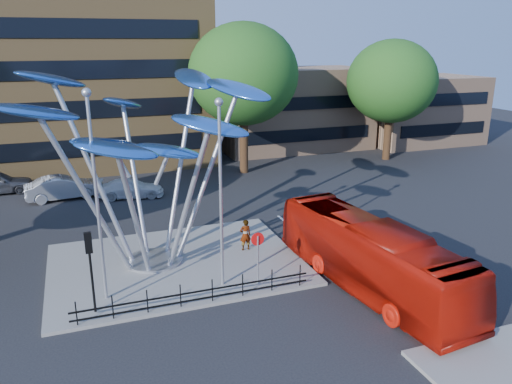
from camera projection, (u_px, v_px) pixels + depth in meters
name	position (u px, v px, depth m)	size (l,w,h in m)	color
ground	(232.00, 323.00, 19.58)	(120.00, 120.00, 0.00)	black
traffic_island	(176.00, 264.00, 24.62)	(12.00, 9.00, 0.15)	slate
low_building_near	(293.00, 109.00, 50.63)	(15.00, 8.00, 8.00)	tan
low_building_far	(419.00, 110.00, 53.59)	(12.00, 8.00, 7.00)	tan
tree_right	(243.00, 74.00, 39.63)	(8.80, 8.80, 12.11)	black
tree_far	(392.00, 82.00, 44.51)	(8.00, 8.00, 10.81)	black
leaf_sculpture	(143.00, 126.00, 22.89)	(12.72, 9.54, 9.51)	#9EA0A5
street_lamp_left	(95.00, 180.00, 19.68)	(0.36, 0.36, 8.80)	#9EA0A5
street_lamp_right	(220.00, 178.00, 20.95)	(0.36, 0.36, 8.30)	#9EA0A5
traffic_light_island	(90.00, 255.00, 19.42)	(0.28, 0.18, 3.42)	black
no_entry_sign_island	(258.00, 249.00, 21.97)	(0.60, 0.10, 2.45)	#9EA0A5
pedestrian_railing_front	(197.00, 295.00, 20.62)	(10.00, 0.06, 1.00)	black
red_bus	(370.00, 256.00, 21.94)	(2.61, 11.17, 3.11)	#A81307
pedestrian	(245.00, 235.00, 25.84)	(0.61, 0.40, 1.66)	gray
parked_car_mid	(63.00, 188.00, 34.70)	(1.73, 4.96, 1.63)	#AEB0B6
parked_car_right	(131.00, 188.00, 35.12)	(1.83, 4.50, 1.30)	silver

